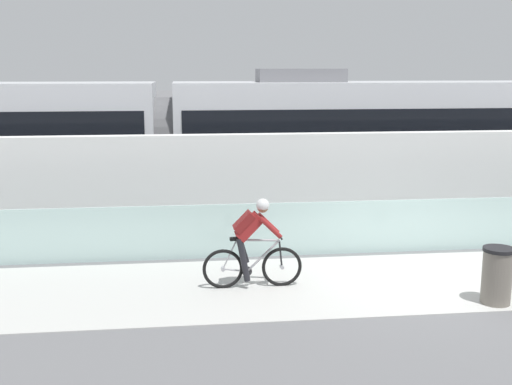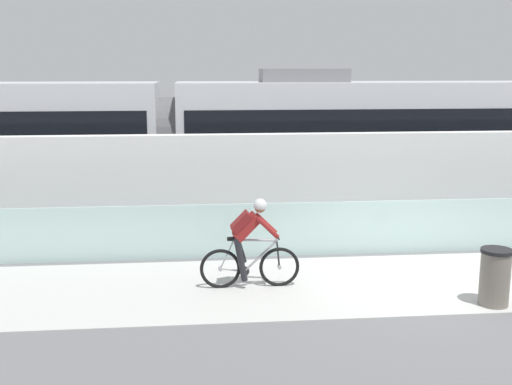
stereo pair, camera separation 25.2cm
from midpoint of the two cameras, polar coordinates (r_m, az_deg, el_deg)
ground_plane at (r=12.00m, az=13.89°, el=-7.76°), size 200.00×200.00×0.00m
bike_path_deck at (r=12.00m, az=13.89°, el=-7.73°), size 32.00×3.20×0.01m
glass_parapet at (r=13.51m, az=11.28°, el=-3.02°), size 32.00×0.05×1.12m
concrete_barrier_wall at (r=15.07m, az=9.28°, el=0.92°), size 32.00×0.36×2.35m
tram_rail_near at (r=17.65m, az=6.97°, el=-1.39°), size 32.00×0.08×0.01m
tram_rail_far at (r=19.02m, az=5.96°, el=-0.45°), size 32.00×0.08×0.01m
tram at (r=17.57m, az=-8.71°, el=4.75°), size 22.56×2.54×3.81m
cyclist_on_bike at (r=11.07m, az=-1.02°, el=-4.69°), size 1.77×0.58×1.61m
trash_bin at (r=11.10m, az=20.37°, el=-7.08°), size 0.51×0.51×0.96m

